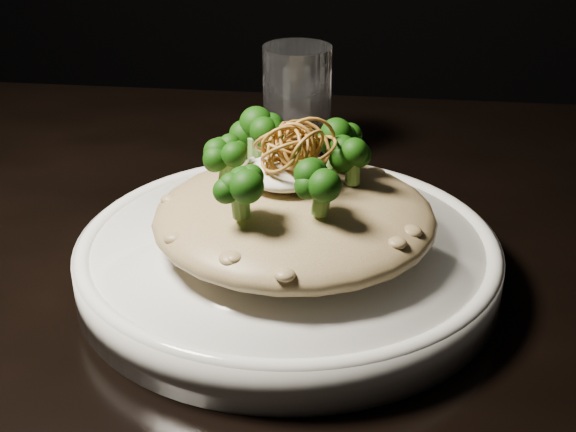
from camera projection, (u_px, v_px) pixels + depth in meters
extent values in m
cube|color=black|center=(359.00, 266.00, 0.69)|extent=(1.10, 0.80, 0.04)
cylinder|color=black|center=(38.00, 352.00, 1.20)|extent=(0.05, 0.05, 0.71)
cylinder|color=white|center=(288.00, 260.00, 0.62)|extent=(0.32, 0.32, 0.03)
ellipsoid|color=brown|center=(295.00, 217.00, 0.60)|extent=(0.21, 0.21, 0.05)
ellipsoid|color=silver|center=(285.00, 172.00, 0.59)|extent=(0.06, 0.06, 0.02)
cylinder|color=silver|center=(297.00, 106.00, 0.81)|extent=(0.08, 0.08, 0.12)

